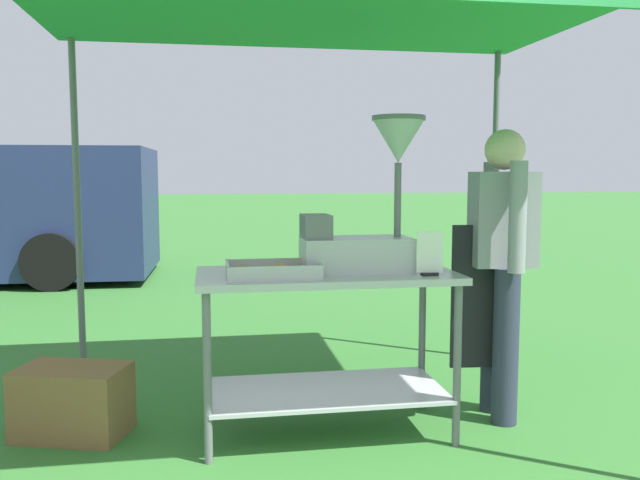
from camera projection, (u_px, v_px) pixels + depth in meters
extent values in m
plane|color=#33702D|center=(238.00, 284.00, 8.16)|extent=(70.00, 70.00, 0.00)
cylinder|color=slate|center=(78.00, 213.00, 4.31)|extent=(0.04, 0.04, 2.23)
cylinder|color=slate|center=(494.00, 209.00, 4.79)|extent=(0.04, 0.04, 2.23)
cube|color=#2D934C|center=(322.00, 3.00, 3.43)|extent=(3.09, 2.26, 0.05)
cube|color=#B7B7BC|center=(326.00, 275.00, 3.42)|extent=(1.33, 0.65, 0.04)
cube|color=#B7B7BC|center=(326.00, 390.00, 3.48)|extent=(1.23, 0.60, 0.02)
cylinder|color=slate|center=(207.00, 379.00, 3.09)|extent=(0.04, 0.04, 0.83)
cylinder|color=slate|center=(457.00, 366.00, 3.30)|extent=(0.04, 0.04, 0.83)
cylinder|color=slate|center=(208.00, 348.00, 3.64)|extent=(0.04, 0.04, 0.83)
cylinder|color=slate|center=(422.00, 339.00, 3.84)|extent=(0.04, 0.04, 0.83)
cube|color=#B7B7BC|center=(273.00, 275.00, 3.27)|extent=(0.46, 0.30, 0.01)
cube|color=#B7B7BC|center=(276.00, 273.00, 3.12)|extent=(0.46, 0.01, 0.06)
cube|color=#B7B7BC|center=(270.00, 264.00, 3.41)|extent=(0.46, 0.01, 0.06)
cube|color=#B7B7BC|center=(228.00, 269.00, 3.23)|extent=(0.01, 0.30, 0.06)
cube|color=#B7B7BC|center=(317.00, 267.00, 3.30)|extent=(0.01, 0.30, 0.06)
torus|color=gold|center=(246.00, 272.00, 3.25)|extent=(0.10, 0.10, 0.03)
torus|color=gold|center=(243.00, 270.00, 3.33)|extent=(0.11, 0.11, 0.03)
torus|color=gold|center=(267.00, 273.00, 3.22)|extent=(0.12, 0.12, 0.03)
torus|color=gold|center=(269.00, 270.00, 3.30)|extent=(0.12, 0.12, 0.03)
torus|color=gold|center=(298.00, 269.00, 3.35)|extent=(0.10, 0.10, 0.03)
torus|color=gold|center=(287.00, 272.00, 3.23)|extent=(0.11, 0.11, 0.03)
torus|color=gold|center=(278.00, 274.00, 3.17)|extent=(0.09, 0.09, 0.03)
torus|color=gold|center=(280.00, 269.00, 3.35)|extent=(0.09, 0.09, 0.03)
torus|color=gold|center=(306.00, 271.00, 3.28)|extent=(0.10, 0.10, 0.03)
torus|color=gold|center=(281.00, 268.00, 3.22)|extent=(0.12, 0.12, 0.03)
cube|color=#B7B7BC|center=(356.00, 255.00, 3.41)|extent=(0.56, 0.28, 0.18)
cube|color=slate|center=(316.00, 226.00, 3.36)|extent=(0.14, 0.22, 0.12)
cylinder|color=slate|center=(398.00, 200.00, 3.42)|extent=(0.04, 0.04, 0.38)
cone|color=#B7B7BC|center=(398.00, 142.00, 3.39)|extent=(0.26, 0.26, 0.21)
cylinder|color=slate|center=(399.00, 118.00, 3.38)|extent=(0.27, 0.27, 0.02)
cube|color=black|center=(430.00, 274.00, 3.30)|extent=(0.08, 0.05, 0.02)
cube|color=white|center=(430.00, 252.00, 3.29)|extent=(0.13, 0.03, 0.20)
cylinder|color=#2D3347|center=(506.00, 347.00, 3.60)|extent=(0.14, 0.14, 0.86)
cylinder|color=#2D3347|center=(494.00, 338.00, 3.79)|extent=(0.14, 0.14, 0.86)
cube|color=gray|center=(503.00, 219.00, 3.63)|extent=(0.36, 0.25, 0.52)
cube|color=black|center=(480.00, 297.00, 3.66)|extent=(0.32, 0.05, 0.80)
cylinder|color=gray|center=(518.00, 217.00, 3.40)|extent=(0.10, 0.10, 0.58)
cylinder|color=gray|center=(490.00, 212.00, 3.84)|extent=(0.10, 0.10, 0.58)
sphere|color=beige|center=(505.00, 150.00, 3.59)|extent=(0.22, 0.22, 0.22)
cube|color=brown|center=(73.00, 401.00, 3.45)|extent=(0.63, 0.49, 0.37)
cube|color=#1E2833|center=(103.00, 179.00, 8.59)|extent=(0.14, 1.62, 0.70)
cylinder|color=black|center=(85.00, 244.00, 9.54)|extent=(0.69, 0.26, 0.68)
cylinder|color=black|center=(52.00, 262.00, 7.71)|extent=(0.69, 0.26, 0.68)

